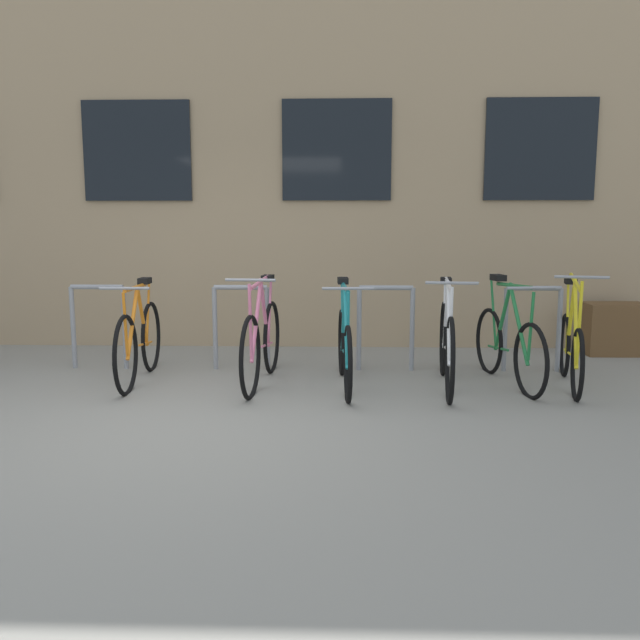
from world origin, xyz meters
name	(u,v)px	position (x,y,z in m)	size (l,w,h in m)	color
ground_plane	(175,423)	(0.00, 0.00, 0.00)	(42.00, 42.00, 0.00)	gray
storefront_building	(271,166)	(0.00, 6.99, 2.56)	(28.00, 7.62, 5.12)	tan
bike_rack	(241,319)	(0.22, 1.90, 0.53)	(6.60, 0.05, 0.89)	gray
bicycle_pink	(262,342)	(0.51, 1.30, 0.40)	(0.44, 1.77, 1.06)	black
bicycle_white	(447,344)	(2.24, 1.23, 0.40)	(0.44, 1.84, 1.04)	black
bicycle_orange	(139,341)	(-0.69, 1.37, 0.39)	(0.44, 1.70, 1.00)	black
bicycle_teal	(345,346)	(1.29, 1.22, 0.38)	(0.44, 1.73, 1.01)	black
bicycle_yellow	(571,347)	(3.40, 1.28, 0.37)	(0.51, 1.58, 1.09)	black
bicycle_green	(508,344)	(2.84, 1.36, 0.38)	(0.44, 1.66, 1.04)	black
planter_box	(614,329)	(4.46, 2.85, 0.30)	(0.70, 0.44, 0.60)	brown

